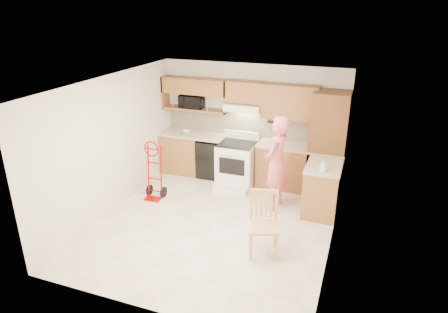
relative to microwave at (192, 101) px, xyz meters
The scene contains 28 objects.
floor 2.97m from the microwave, 57.44° to the right, with size 4.00×4.50×0.02m, color beige.
ceiling 2.62m from the microwave, 57.44° to the right, with size 4.00×4.50×0.02m, color white.
wall_back 1.40m from the microwave, ahead, with size 4.00×0.02×2.50m, color beige.
wall_front 4.56m from the microwave, 72.96° to the right, with size 4.00×0.02×2.50m, color beige.
wall_left 2.23m from the microwave, 108.03° to the right, with size 0.02×4.50×2.50m, color beige.
wall_right 3.96m from the microwave, 31.96° to the right, with size 0.02×4.50×2.50m, color beige.
backsplash 1.41m from the microwave, ahead, with size 3.92×0.03×0.55m, color beige.
lower_cab_left 1.21m from the microwave, 148.29° to the right, with size 0.90×0.60×0.90m, color olive.
dishwasher 1.33m from the microwave, 14.25° to the right, with size 0.60×0.60×0.85m, color black.
lower_cab_right 2.47m from the microwave, ahead, with size 1.14×0.60×0.90m, color olive.
countertop_left 0.73m from the microwave, 58.88° to the right, with size 1.50×0.63×0.04m, color #B8A98A.
countertop_right 2.28m from the microwave, ahead, with size 1.14×0.63×0.04m, color #B8A98A.
cab_return_right 3.39m from the microwave, 17.14° to the right, with size 0.60×1.00×0.90m, color olive.
countertop_return 3.25m from the microwave, 17.14° to the right, with size 0.63×1.00×0.04m, color #B8A98A.
pantry_tall 3.04m from the microwave, ahead, with size 0.70×0.60×2.10m, color brown.
upper_cab_left 0.35m from the microwave, ahead, with size 1.50×0.33×0.34m, color olive.
upper_shelf_mw 0.18m from the microwave, ahead, with size 1.50×0.33×0.04m, color olive.
upper_cab_center 1.25m from the microwave, ahead, with size 0.76×0.33×0.44m, color olive.
upper_cab_right 2.17m from the microwave, ahead, with size 1.14×0.33×0.70m, color olive.
range_hood 1.21m from the microwave, ahead, with size 0.76×0.46×0.14m, color white.
knife_strip 1.93m from the microwave, ahead, with size 0.40×0.05×0.29m, color black, non-canonical shape.
microwave is the anchor object (origin of this frame).
range 1.67m from the microwave, 21.87° to the right, with size 0.76×1.00×1.12m, color white, non-canonical shape.
person 2.55m from the microwave, 26.91° to the right, with size 0.65×0.43×1.80m, color #EA6673.
hand_truck 1.91m from the microwave, 95.96° to the right, with size 0.42×0.39×1.08m, color #A70800, non-canonical shape.
dining_chair 3.71m from the microwave, 47.97° to the right, with size 0.45×0.49×1.00m, color #DCBB73, non-canonical shape.
soap_bottle 3.34m from the microwave, 22.62° to the right, with size 0.09×0.10×0.21m, color white.
bowl 0.69m from the microwave, 120.08° to the right, with size 0.22×0.22×0.05m, color white.
Camera 1 is at (2.28, -5.70, 3.70)m, focal length 31.89 mm.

